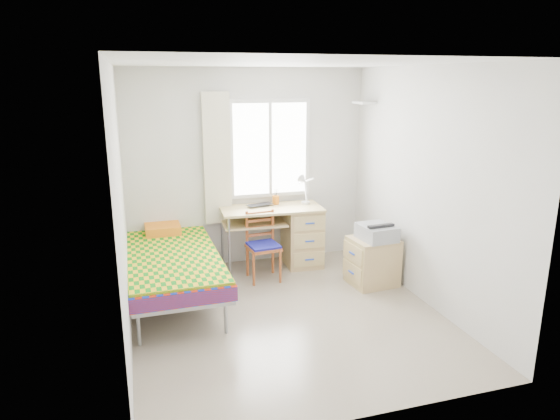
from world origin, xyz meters
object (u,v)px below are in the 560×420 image
object	(u,v)px
cabinet	(372,261)
chair	(263,241)
bed	(172,258)
desk	(297,233)
printer	(377,232)

from	to	relation	value
cabinet	chair	bearing A→B (deg)	150.21
bed	chair	size ratio (longest dim) A/B	2.52
desk	chair	distance (m)	0.66
bed	printer	size ratio (longest dim) A/B	4.68
bed	cabinet	world-z (taller)	bed
bed	chair	xyz separation A→B (m)	(1.14, 0.22, 0.03)
cabinet	desk	bearing A→B (deg)	121.55
bed	cabinet	size ratio (longest dim) A/B	3.75
bed	printer	xyz separation A→B (m)	(2.39, -0.39, 0.22)
desk	printer	xyz separation A→B (m)	(0.69, -0.94, 0.23)
bed	desk	size ratio (longest dim) A/B	1.63
cabinet	bed	bearing A→B (deg)	166.62
desk	cabinet	world-z (taller)	desk
printer	bed	bearing A→B (deg)	165.61
bed	chair	distance (m)	1.16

